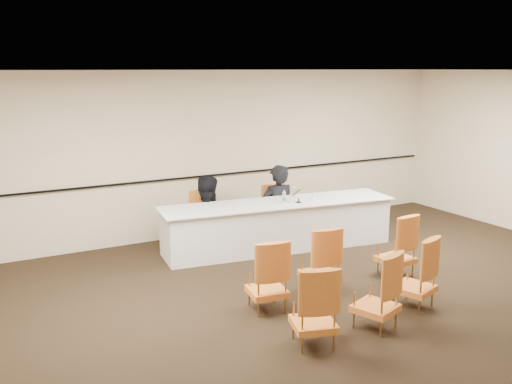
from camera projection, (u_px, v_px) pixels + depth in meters
floor at (348, 307)px, 7.38m from camera, size 10.00×10.00×0.00m
ceiling at (356, 71)px, 6.75m from camera, size 10.00×10.00×0.00m
wall_back at (216, 153)px, 10.49m from camera, size 10.00×0.04×3.00m
wall_rail at (217, 175)px, 10.54m from camera, size 9.80×0.04×0.03m
panel_table at (278, 225)px, 9.72m from camera, size 4.13×1.45×0.81m
panelist_main at (277, 214)px, 10.33m from camera, size 0.69×0.48×1.82m
panelist_main_chair at (277, 212)px, 10.32m from camera, size 0.56×0.56×0.95m
panelist_second at (206, 227)px, 9.87m from camera, size 1.05×0.94×1.79m
panelist_second_chair at (206, 219)px, 9.84m from camera, size 0.56×0.56×0.95m
papers at (298, 202)px, 9.66m from camera, size 0.30×0.22×0.00m
microphone at (299, 195)px, 9.56m from camera, size 0.10×0.20×0.27m
water_bottle at (284, 196)px, 9.60m from camera, size 0.07×0.07×0.21m
drinking_glass at (293, 199)px, 9.63m from camera, size 0.07×0.07×0.10m
coffee_cup at (313, 197)px, 9.77m from camera, size 0.09×0.09×0.12m
aud_chair_front_left at (267, 274)px, 7.21m from camera, size 0.57×0.57×0.95m
aud_chair_front_mid at (320, 259)px, 7.78m from camera, size 0.56×0.56×0.95m
aud_chair_front_right at (396, 245)px, 8.42m from camera, size 0.55×0.55×0.95m
aud_chair_back_left at (314, 305)px, 6.28m from camera, size 0.63×0.63×0.95m
aud_chair_back_mid at (376, 290)px, 6.71m from camera, size 0.64×0.64×0.95m
aud_chair_back_right at (415, 272)px, 7.31m from camera, size 0.64×0.64×0.95m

